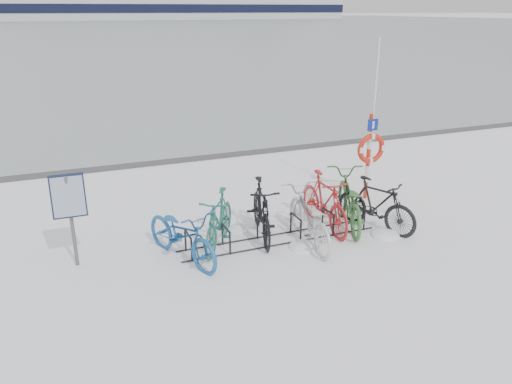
# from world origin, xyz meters

# --- Properties ---
(ground) EXTENTS (900.00, 900.00, 0.00)m
(ground) POSITION_xyz_m (0.00, 0.00, 0.00)
(ground) COLOR white
(ground) RESTS_ON ground
(ice_sheet) EXTENTS (400.00, 298.00, 0.02)m
(ice_sheet) POSITION_xyz_m (0.00, 155.00, 0.01)
(ice_sheet) COLOR #929EA5
(ice_sheet) RESTS_ON ground
(quay_edge) EXTENTS (400.00, 0.25, 0.10)m
(quay_edge) POSITION_xyz_m (0.00, 5.90, 0.05)
(quay_edge) COLOR #3F3F42
(quay_edge) RESTS_ON ground
(bike_rack) EXTENTS (4.00, 0.48, 0.46)m
(bike_rack) POSITION_xyz_m (0.00, 0.00, 0.18)
(bike_rack) COLOR black
(bike_rack) RESTS_ON ground
(info_board) EXTENTS (0.57, 0.23, 1.68)m
(info_board) POSITION_xyz_m (-3.71, 0.38, 1.21)
(info_board) COLOR #595B5E
(info_board) RESTS_ON ground
(lifebuoy_station) EXTENTS (0.71, 0.22, 3.68)m
(lifebuoy_station) POSITION_xyz_m (2.87, 1.27, 1.24)
(lifebuoy_station) COLOR red
(lifebuoy_station) RESTS_ON ground
(bike_0) EXTENTS (1.37, 2.12, 1.05)m
(bike_0) POSITION_xyz_m (-1.93, -0.06, 0.53)
(bike_0) COLOR #1B5598
(bike_0) RESTS_ON ground
(bike_1) EXTENTS (1.41, 1.79, 1.08)m
(bike_1) POSITION_xyz_m (-1.14, 0.24, 0.54)
(bike_1) COLOR #1E6253
(bike_1) RESTS_ON ground
(bike_2) EXTENTS (0.98, 2.01, 1.16)m
(bike_2) POSITION_xyz_m (-0.25, 0.30, 0.58)
(bike_2) COLOR black
(bike_2) RESTS_ON ground
(bike_3) EXTENTS (0.93, 2.12, 1.08)m
(bike_3) POSITION_xyz_m (0.49, -0.27, 0.54)
(bike_3) COLOR silver
(bike_3) RESTS_ON ground
(bike_4) EXTENTS (0.61, 1.96, 1.17)m
(bike_4) POSITION_xyz_m (1.11, 0.23, 0.58)
(bike_4) COLOR red
(bike_4) RESTS_ON ground
(bike_5) EXTENTS (1.48, 2.31, 1.14)m
(bike_5) POSITION_xyz_m (1.66, 0.19, 0.57)
(bike_5) COLOR #31682F
(bike_5) RESTS_ON ground
(bike_6) EXTENTS (1.22, 1.87, 1.09)m
(bike_6) POSITION_xyz_m (2.05, -0.21, 0.55)
(bike_6) COLOR black
(bike_6) RESTS_ON ground
(snow_drifts) EXTENTS (3.90, 1.87, 0.21)m
(snow_drifts) POSITION_xyz_m (1.09, -0.02, 0.00)
(snow_drifts) COLOR white
(snow_drifts) RESTS_ON ground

